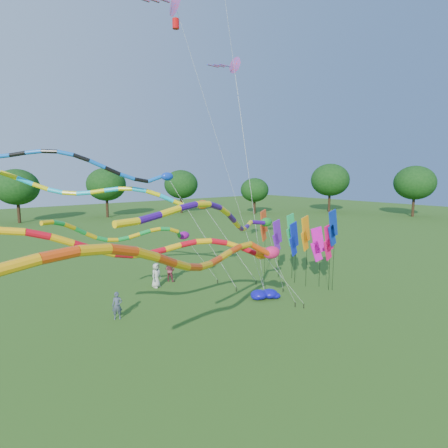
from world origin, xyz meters
TOP-DOWN VIEW (x-y plane):
  - ground at (0.00, 0.00)m, footprint 160.00×160.00m
  - tree_ring at (1.34, 1.78)m, footprint 118.68×120.90m
  - tube_kite_red at (-4.94, 1.97)m, footprint 14.79×2.17m
  - tube_kite_orange at (-5.57, -1.14)m, footprint 15.53×4.83m
  - tube_kite_purple at (-3.69, -0.10)m, footprint 14.03×6.35m
  - tube_kite_blue at (-7.02, 8.91)m, footprint 14.71×6.63m
  - tube_kite_cyan at (-4.10, 9.28)m, footprint 14.10×7.10m
  - tube_kite_green at (-4.72, 6.99)m, footprint 11.81×1.80m
  - delta_kite_high_a at (-3.67, 4.76)m, footprint 8.44×1.70m
  - delta_kite_high_c at (2.05, 6.63)m, footprint 2.75×3.19m
  - banner_pole_blue_a at (5.77, 4.31)m, footprint 1.16×0.25m
  - banner_pole_green at (6.54, 5.26)m, footprint 1.16×0.18m
  - banner_pole_red at (5.75, 7.32)m, footprint 1.13×0.41m
  - banner_pole_orange at (5.75, 3.28)m, footprint 1.16×0.25m
  - banner_pole_magenta_b at (6.43, 2.76)m, footprint 1.10×0.52m
  - banner_pole_violet at (5.97, 6.11)m, footprint 1.16×0.21m
  - banner_pole_magenta_a at (6.31, 1.78)m, footprint 1.16×0.15m
  - banner_pole_blue_b at (6.51, 1.62)m, footprint 1.16×0.16m
  - blue_nylon_heap at (2.18, 3.58)m, footprint 1.53×1.34m
  - person_a at (-2.32, 9.84)m, footprint 1.01×0.87m
  - person_b at (-6.81, 6.13)m, footprint 0.67×0.59m
  - person_c at (-0.78, 10.52)m, footprint 0.96×1.02m

SIDE VIEW (x-z plane):
  - ground at x=0.00m, z-range 0.00..0.00m
  - blue_nylon_heap at x=2.18m, z-range -0.04..0.54m
  - person_b at x=-6.81m, z-range 0.00..1.53m
  - person_c at x=-0.78m, z-range 0.00..1.67m
  - person_a at x=-2.32m, z-range 0.00..1.75m
  - banner_pole_magenta_b at x=6.43m, z-range 0.90..5.23m
  - banner_pole_violet at x=5.97m, z-range 1.00..5.53m
  - banner_pole_blue_a at x=5.77m, z-range 1.02..5.57m
  - banner_pole_magenta_a at x=6.31m, z-range 1.05..5.68m
  - banner_pole_green at x=6.54m, z-range 1.24..6.26m
  - banner_pole_orange at x=5.75m, z-range 1.28..6.37m
  - banner_pole_red at x=5.75m, z-range 1.33..6.53m
  - banner_pole_blue_b at x=6.51m, z-range 1.53..7.13m
  - tube_kite_red at x=-4.94m, z-range 1.10..7.73m
  - tube_kite_green at x=-4.72m, z-range 1.32..7.62m
  - tube_kite_orange at x=-5.57m, z-range 1.29..8.15m
  - tree_ring at x=1.34m, z-range 0.88..10.57m
  - tube_kite_purple at x=-3.69m, z-range 2.07..9.71m
  - tube_kite_cyan at x=-4.10m, z-range 2.24..10.88m
  - tube_kite_blue at x=-7.02m, z-range 3.40..13.39m
  - delta_kite_high_c at x=2.05m, z-range 7.18..22.80m
  - delta_kite_high_a at x=-3.67m, z-range 7.81..25.72m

